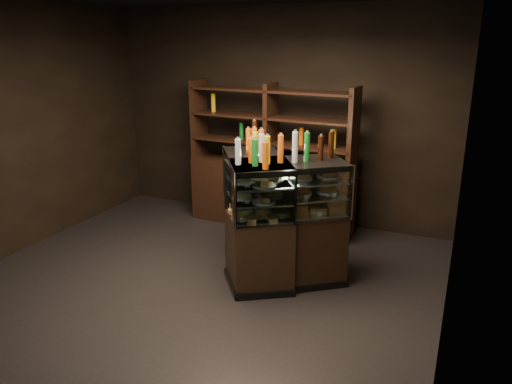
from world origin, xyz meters
TOP-DOWN VIEW (x-y plane):
  - ground at (0.00, 0.00)m, footprint 5.00×5.00m
  - room_shell at (0.00, 0.00)m, footprint 5.02×5.02m
  - display_case at (0.66, 0.60)m, footprint 1.64×1.39m
  - food_display at (0.66, 0.59)m, footprint 1.27×1.06m
  - bottles_top at (0.66, 0.60)m, footprint 1.10×0.92m
  - potted_conifer at (0.65, 0.90)m, footprint 0.37×0.37m
  - back_shelving at (0.07, 2.05)m, footprint 2.36×0.55m

SIDE VIEW (x-z plane):
  - ground at x=0.00m, z-range 0.00..0.00m
  - potted_conifer at x=0.65m, z-range 0.06..0.84m
  - display_case at x=0.66m, z-range -0.22..1.14m
  - back_shelving at x=0.07m, z-range -0.39..1.61m
  - food_display at x=0.66m, z-range 0.82..1.24m
  - bottles_top at x=0.66m, z-range 1.34..1.64m
  - room_shell at x=0.00m, z-range 0.44..3.45m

